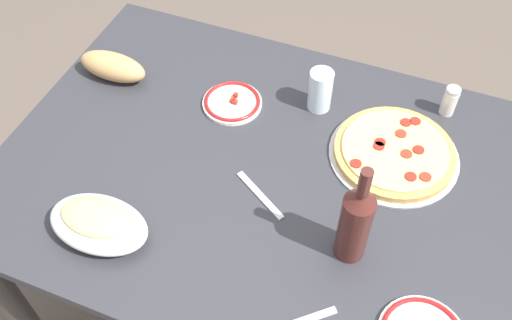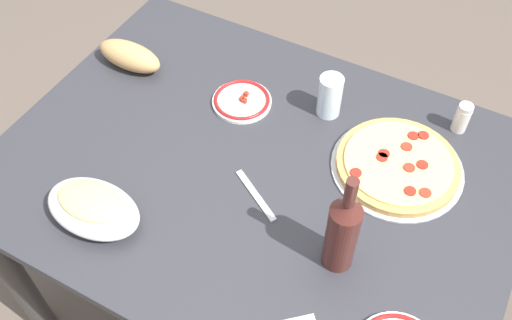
% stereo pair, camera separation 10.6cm
% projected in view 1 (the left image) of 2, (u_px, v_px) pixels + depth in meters
% --- Properties ---
extents(ground_plane, '(8.00, 8.00, 0.00)m').
position_uv_depth(ground_plane, '(256.00, 298.00, 2.03)').
color(ground_plane, brown).
rests_on(ground_plane, ground).
extents(dining_table, '(1.29, 0.96, 0.74)m').
position_uv_depth(dining_table, '(256.00, 194.00, 1.55)').
color(dining_table, '#2D2D33').
rests_on(dining_table, ground).
extents(pepperoni_pizza, '(0.33, 0.33, 0.03)m').
position_uv_depth(pepperoni_pizza, '(394.00, 152.00, 1.47)').
color(pepperoni_pizza, '#B7B7BC').
rests_on(pepperoni_pizza, dining_table).
extents(baked_pasta_dish, '(0.24, 0.15, 0.08)m').
position_uv_depth(baked_pasta_dish, '(98.00, 223.00, 1.30)').
color(baked_pasta_dish, white).
rests_on(baked_pasta_dish, dining_table).
extents(wine_bottle, '(0.07, 0.07, 0.29)m').
position_uv_depth(wine_bottle, '(355.00, 222.00, 1.22)').
color(wine_bottle, '#471E19').
rests_on(wine_bottle, dining_table).
extents(water_glass, '(0.06, 0.06, 0.12)m').
position_uv_depth(water_glass, '(320.00, 90.00, 1.55)').
color(water_glass, silver).
rests_on(water_glass, dining_table).
extents(side_plate_far, '(0.16, 0.16, 0.02)m').
position_uv_depth(side_plate_far, '(232.00, 102.00, 1.59)').
color(side_plate_far, white).
rests_on(side_plate_far, dining_table).
extents(bread_loaf, '(0.20, 0.09, 0.08)m').
position_uv_depth(bread_loaf, '(113.00, 67.00, 1.64)').
color(bread_loaf, tan).
rests_on(bread_loaf, dining_table).
extents(spice_shaker, '(0.04, 0.04, 0.09)m').
position_uv_depth(spice_shaker, '(450.00, 101.00, 1.55)').
color(spice_shaker, silver).
rests_on(spice_shaker, dining_table).
extents(fork_right, '(0.15, 0.10, 0.00)m').
position_uv_depth(fork_right, '(260.00, 195.00, 1.40)').
color(fork_right, '#B7B7BC').
rests_on(fork_right, dining_table).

